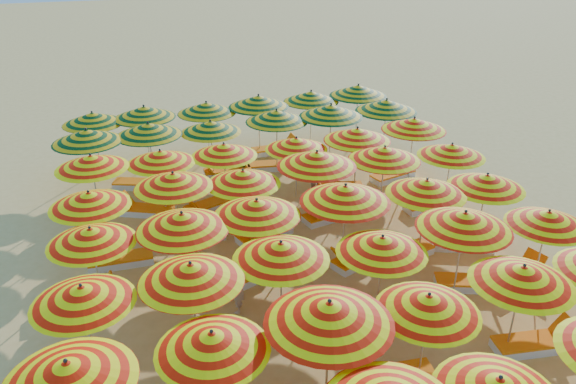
% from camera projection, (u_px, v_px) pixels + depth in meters
% --- Properties ---
extents(ground, '(120.00, 120.00, 0.00)m').
position_uv_depth(ground, '(293.00, 250.00, 15.94)').
color(ground, '#E1B464').
rests_on(ground, ground).
extents(umbrella_6, '(2.36, 2.36, 2.30)m').
position_uv_depth(umbrella_6, '(68.00, 372.00, 8.82)').
color(umbrella_6, silver).
rests_on(umbrella_6, ground).
extents(umbrella_7, '(2.14, 2.14, 2.16)m').
position_uv_depth(umbrella_7, '(212.00, 342.00, 9.65)').
color(umbrella_7, silver).
rests_on(umbrella_7, ground).
extents(umbrella_8, '(2.86, 2.86, 2.50)m').
position_uv_depth(umbrella_8, '(329.00, 313.00, 9.89)').
color(umbrella_8, silver).
rests_on(umbrella_8, ground).
extents(umbrella_9, '(2.10, 2.10, 2.16)m').
position_uv_depth(umbrella_9, '(428.00, 304.00, 10.61)').
color(umbrella_9, silver).
rests_on(umbrella_9, ground).
extents(umbrella_10, '(2.65, 2.65, 2.24)m').
position_uv_depth(umbrella_10, '(523.00, 275.00, 11.34)').
color(umbrella_10, silver).
rests_on(umbrella_10, ground).
extents(umbrella_12, '(2.42, 2.42, 2.16)m').
position_uv_depth(umbrella_12, '(82.00, 295.00, 10.86)').
color(umbrella_12, silver).
rests_on(umbrella_12, ground).
extents(umbrella_13, '(2.42, 2.42, 2.31)m').
position_uv_depth(umbrella_13, '(191.00, 273.00, 11.31)').
color(umbrella_13, silver).
rests_on(umbrella_13, ground).
extents(umbrella_14, '(2.80, 2.80, 2.27)m').
position_uv_depth(umbrella_14, '(281.00, 251.00, 12.13)').
color(umbrella_14, silver).
rests_on(umbrella_14, ground).
extents(umbrella_15, '(2.70, 2.70, 2.20)m').
position_uv_depth(umbrella_15, '(382.00, 245.00, 12.48)').
color(umbrella_15, silver).
rests_on(umbrella_15, ground).
extents(umbrella_16, '(2.92, 2.92, 2.40)m').
position_uv_depth(umbrella_16, '(465.00, 221.00, 13.11)').
color(umbrella_16, silver).
rests_on(umbrella_16, ground).
extents(umbrella_17, '(2.64, 2.64, 2.14)m').
position_uv_depth(umbrella_17, '(548.00, 218.00, 13.69)').
color(umbrella_17, silver).
rests_on(umbrella_17, ground).
extents(umbrella_18, '(2.25, 2.25, 2.17)m').
position_uv_depth(umbrella_18, '(91.00, 236.00, 12.87)').
color(umbrella_18, silver).
rests_on(umbrella_18, ground).
extents(umbrella_19, '(2.44, 2.44, 2.35)m').
position_uv_depth(umbrella_19, '(182.00, 222.00, 13.15)').
color(umbrella_19, silver).
rests_on(umbrella_19, ground).
extents(umbrella_20, '(2.67, 2.67, 2.33)m').
position_uv_depth(umbrella_20, '(257.00, 208.00, 13.81)').
color(umbrella_20, silver).
rests_on(umbrella_20, ground).
extents(umbrella_21, '(2.97, 2.97, 2.48)m').
position_uv_depth(umbrella_21, '(345.00, 194.00, 14.24)').
color(umbrella_21, silver).
rests_on(umbrella_21, ground).
extents(umbrella_22, '(2.62, 2.62, 2.30)m').
position_uv_depth(umbrella_22, '(426.00, 187.00, 14.97)').
color(umbrella_22, silver).
rests_on(umbrella_22, ground).
extents(umbrella_23, '(2.16, 2.16, 2.24)m').
position_uv_depth(umbrella_23, '(487.00, 182.00, 15.41)').
color(umbrella_23, silver).
rests_on(umbrella_23, ground).
extents(umbrella_24, '(2.24, 2.24, 2.23)m').
position_uv_depth(umbrella_24, '(89.00, 199.00, 14.45)').
color(umbrella_24, silver).
rests_on(umbrella_24, ground).
extents(umbrella_25, '(2.52, 2.52, 2.32)m').
position_uv_depth(umbrella_25, '(173.00, 180.00, 15.32)').
color(umbrella_25, silver).
rests_on(umbrella_25, ground).
extents(umbrella_26, '(2.55, 2.55, 2.24)m').
position_uv_depth(umbrella_26, '(243.00, 177.00, 15.66)').
color(umbrella_26, silver).
rests_on(umbrella_26, ground).
extents(umbrella_27, '(2.93, 2.93, 2.48)m').
position_uv_depth(umbrella_27, '(317.00, 159.00, 16.30)').
color(umbrella_27, silver).
rests_on(umbrella_27, ground).
extents(umbrella_28, '(2.43, 2.43, 2.35)m').
position_uv_depth(umbrella_28, '(385.00, 154.00, 16.98)').
color(umbrella_28, silver).
rests_on(umbrella_28, ground).
extents(umbrella_29, '(2.80, 2.80, 2.24)m').
position_uv_depth(umbrella_29, '(452.00, 150.00, 17.50)').
color(umbrella_29, silver).
rests_on(umbrella_29, ground).
extents(umbrella_30, '(2.31, 2.31, 2.28)m').
position_uv_depth(umbrella_30, '(91.00, 162.00, 16.57)').
color(umbrella_30, silver).
rests_on(umbrella_30, ground).
extents(umbrella_31, '(2.37, 2.37, 2.22)m').
position_uv_depth(umbrella_31, '(161.00, 157.00, 17.05)').
color(umbrella_31, silver).
rests_on(umbrella_31, ground).
extents(umbrella_32, '(2.72, 2.72, 2.22)m').
position_uv_depth(umbrella_32, '(224.00, 150.00, 17.58)').
color(umbrella_32, silver).
rests_on(umbrella_32, ground).
extents(umbrella_33, '(2.10, 2.10, 2.17)m').
position_uv_depth(umbrella_33, '(296.00, 144.00, 18.20)').
color(umbrella_33, silver).
rests_on(umbrella_33, ground).
extents(umbrella_34, '(2.27, 2.27, 2.37)m').
position_uv_depth(umbrella_34, '(357.00, 134.00, 18.49)').
color(umbrella_34, silver).
rests_on(umbrella_34, ground).
extents(umbrella_35, '(2.44, 2.44, 2.38)m').
position_uv_depth(umbrella_35, '(414.00, 124.00, 19.37)').
color(umbrella_35, silver).
rests_on(umbrella_35, ground).
extents(umbrella_36, '(2.80, 2.80, 2.41)m').
position_uv_depth(umbrella_36, '(87.00, 136.00, 18.25)').
color(umbrella_36, silver).
rests_on(umbrella_36, ground).
extents(umbrella_37, '(2.93, 2.93, 2.38)m').
position_uv_depth(umbrella_37, '(148.00, 129.00, 18.90)').
color(umbrella_37, silver).
rests_on(umbrella_37, ground).
extents(umbrella_38, '(2.80, 2.80, 2.25)m').
position_uv_depth(umbrella_38, '(211.00, 127.00, 19.48)').
color(umbrella_38, silver).
rests_on(umbrella_38, ground).
extents(umbrella_39, '(2.81, 2.81, 2.40)m').
position_uv_depth(umbrella_39, '(277.00, 116.00, 20.14)').
color(umbrella_39, silver).
rests_on(umbrella_39, ground).
extents(umbrella_40, '(2.67, 2.67, 2.50)m').
position_uv_depth(umbrella_40, '(331.00, 111.00, 20.40)').
color(umbrella_40, silver).
rests_on(umbrella_40, ground).
extents(umbrella_41, '(2.87, 2.87, 2.47)m').
position_uv_depth(umbrella_41, '(386.00, 106.00, 21.06)').
color(umbrella_41, silver).
rests_on(umbrella_41, ground).
extents(umbrella_42, '(2.53, 2.53, 2.31)m').
position_uv_depth(umbrella_42, '(93.00, 118.00, 20.15)').
color(umbrella_42, silver).
rests_on(umbrella_42, ground).
extents(umbrella_43, '(2.44, 2.44, 2.40)m').
position_uv_depth(umbrella_43, '(144.00, 112.00, 20.55)').
color(umbrella_43, silver).
rests_on(umbrella_43, ground).
extents(umbrella_44, '(2.74, 2.74, 2.35)m').
position_uv_depth(umbrella_44, '(206.00, 108.00, 21.17)').
color(umbrella_44, silver).
rests_on(umbrella_44, ground).
extents(umbrella_45, '(2.39, 2.39, 2.47)m').
position_uv_depth(umbrella_45, '(259.00, 101.00, 21.58)').
color(umbrella_45, silver).
rests_on(umbrella_45, ground).
extents(umbrella_46, '(2.95, 2.95, 2.37)m').
position_uv_depth(umbrella_46, '(311.00, 97.00, 22.49)').
color(umbrella_46, silver).
rests_on(umbrella_46, ground).
extents(umbrella_47, '(2.91, 2.91, 2.49)m').
position_uv_depth(umbrella_47, '(358.00, 90.00, 22.87)').
color(umbrella_47, silver).
rests_on(umbrella_47, ground).
extents(lounger_6, '(1.78, 0.72, 0.69)m').
position_uv_depth(lounger_6, '(391.00, 378.00, 11.27)').
color(lounger_6, white).
rests_on(lounger_6, ground).
extents(lounger_7, '(1.79, 0.79, 0.69)m').
position_uv_depth(lounger_7, '(534.00, 343.00, 12.19)').
color(lounger_7, white).
rests_on(lounger_7, ground).
extents(lounger_8, '(1.80, 0.83, 0.69)m').
position_uv_depth(lounger_8, '(359.00, 316.00, 13.04)').
color(lounger_8, white).
rests_on(lounger_8, ground).
extents(lounger_9, '(1.83, 1.15, 0.69)m').
position_uv_depth(lounger_9, '(472.00, 283.00, 14.23)').
color(lounger_9, white).
rests_on(lounger_9, ground).
extents(lounger_10, '(1.83, 1.05, 0.69)m').
position_uv_depth(lounger_10, '(515.00, 279.00, 14.40)').
color(lounger_10, white).
rests_on(lounger_10, ground).
extents(lounger_11, '(1.77, 0.72, 0.69)m').
position_uv_depth(lounger_11, '(80.00, 302.00, 13.52)').
color(lounger_11, white).
rests_on(lounger_11, ground).
extents(lounger_12, '(1.82, 1.20, 0.69)m').
position_uv_depth(lounger_12, '(241.00, 279.00, 14.38)').
color(lounger_12, white).
rests_on(lounger_12, ground).
extents(lounger_13, '(1.82, 1.20, 0.69)m').
position_uv_depth(lounger_13, '(359.00, 258.00, 15.29)').
color(lounger_13, white).
rests_on(lounger_13, ground).
extents(lounger_14, '(1.82, 1.00, 0.69)m').
position_uv_depth(lounger_14, '(404.00, 254.00, 15.46)').
color(lounger_14, white).
rests_on(lounger_14, ground).
extents(lounger_15, '(1.82, 1.19, 0.69)m').
position_uv_depth(lounger_15, '(464.00, 243.00, 15.96)').
color(lounger_15, white).
rests_on(lounger_15, ground).
extents(lounger_16, '(1.74, 0.59, 0.69)m').
position_uv_depth(lounger_16, '(119.00, 260.00, 15.18)').
color(lounger_16, white).
rests_on(lounger_16, ground).
extents(lounger_17, '(1.80, 0.85, 0.69)m').
position_uv_depth(lounger_17, '(199.00, 233.00, 16.50)').
color(lounger_17, white).
rests_on(lounger_17, ground).
extents(lounger_18, '(1.83, 1.09, 0.69)m').
position_uv_depth(lounger_18, '(263.00, 234.00, 16.45)').
color(lounger_18, white).
rests_on(lounger_18, ground).
extents(lounger_19, '(1.82, 0.94, 0.69)m').
position_uv_depth(lounger_19, '(328.00, 215.00, 17.50)').
color(lounger_19, white).
rests_on(lounger_19, ground).
extents(lounger_20, '(1.78, 0.74, 0.69)m').
position_uv_depth(lounger_20, '(431.00, 204.00, 18.17)').
color(lounger_20, white).
rests_on(lounger_20, ground).
extents(lounger_21, '(1.82, 1.26, 0.69)m').
position_uv_depth(lounger_21, '(147.00, 210.00, 17.81)').
color(lounger_21, white).
rests_on(lounger_21, ground).
extents(lounger_22, '(1.82, 1.17, 0.69)m').
position_uv_depth(lounger_22, '(209.00, 205.00, 18.11)').
color(lounger_22, white).
rests_on(lounger_22, ground).
extents(lounger_23, '(1.82, 0.94, 0.69)m').
position_uv_depth(lounger_23, '(337.00, 188.00, 19.29)').
color(lounger_23, white).
rests_on(lounger_23, ground).
extents(lounger_24, '(1.82, 1.01, 0.69)m').
position_uv_depth(lounger_24, '(394.00, 175.00, 20.27)').
color(lounger_24, white).
rests_on(lounger_24, ground).
extents(lounger_25, '(1.83, 1.16, 0.69)m').
position_uv_depth(lounger_25, '(140.00, 184.00, 19.59)').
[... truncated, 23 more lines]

